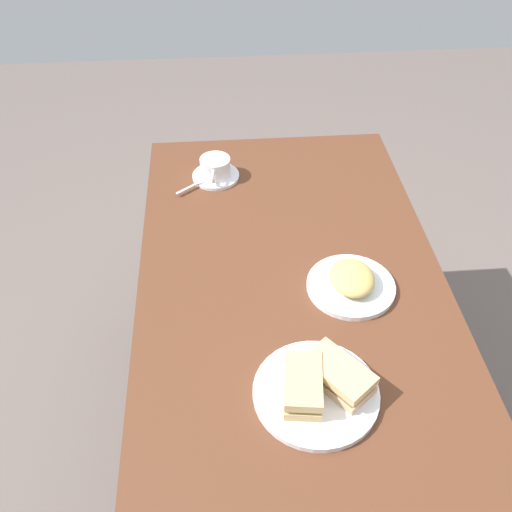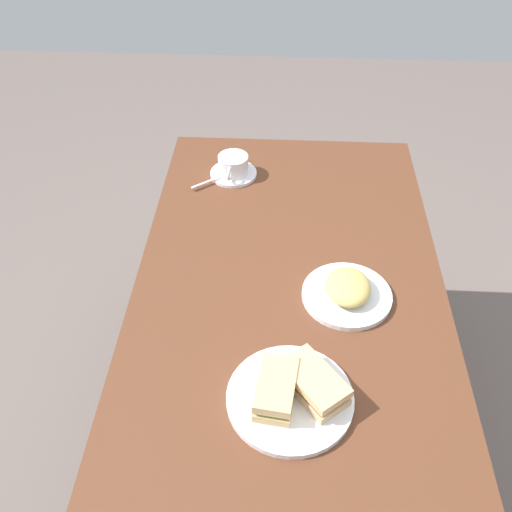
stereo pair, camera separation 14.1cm
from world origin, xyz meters
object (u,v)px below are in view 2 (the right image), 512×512
(sandwich_front, at_px, (276,389))
(sandwich_back, at_px, (314,383))
(sandwich_plate, at_px, (290,398))
(coffee_cup, at_px, (233,164))
(spoon, at_px, (211,180))
(coffee_saucer, at_px, (234,174))
(dining_table, at_px, (288,314))
(side_plate, at_px, (347,295))

(sandwich_front, height_order, sandwich_back, sandwich_front)
(sandwich_plate, relative_size, coffee_cup, 2.21)
(sandwich_plate, height_order, spoon, spoon)
(sandwich_front, xyz_separation_m, coffee_saucer, (0.79, 0.15, -0.04))
(dining_table, height_order, spoon, spoon)
(sandwich_plate, relative_size, spoon, 3.02)
(dining_table, distance_m, side_plate, 0.17)
(coffee_cup, bearing_deg, dining_table, -159.39)
(coffee_saucer, height_order, coffee_cup, coffee_cup)
(sandwich_back, height_order, coffee_cup, coffee_cup)
(sandwich_front, relative_size, spoon, 1.65)
(side_plate, bearing_deg, spoon, 40.20)
(dining_table, relative_size, spoon, 15.96)
(sandwich_front, bearing_deg, dining_table, -4.15)
(sandwich_plate, xyz_separation_m, coffee_cup, (0.78, 0.18, 0.03))
(sandwich_front, distance_m, spoon, 0.77)
(dining_table, bearing_deg, side_plate, -100.84)
(sandwich_front, bearing_deg, coffee_cup, 10.93)
(sandwich_back, relative_size, coffee_saucer, 1.14)
(coffee_cup, bearing_deg, coffee_saucer, -7.80)
(spoon, relative_size, side_plate, 0.40)
(sandwich_back, xyz_separation_m, coffee_saucer, (0.77, 0.23, -0.03))
(spoon, distance_m, side_plate, 0.58)
(sandwich_plate, height_order, sandwich_front, sandwich_front)
(sandwich_back, relative_size, side_plate, 0.75)
(sandwich_front, bearing_deg, spoon, 16.25)
(sandwich_plate, bearing_deg, coffee_cup, 12.95)
(sandwich_back, bearing_deg, dining_table, 9.59)
(sandwich_plate, bearing_deg, spoon, 18.31)
(dining_table, bearing_deg, coffee_saucer, 20.53)
(sandwich_back, bearing_deg, sandwich_plate, 110.87)
(coffee_saucer, xyz_separation_m, spoon, (-0.05, 0.06, 0.01))
(spoon, bearing_deg, side_plate, -139.80)
(coffee_cup, relative_size, spoon, 1.37)
(sandwich_front, relative_size, coffee_saucer, 1.00)
(coffee_cup, bearing_deg, sandwich_front, -169.07)
(dining_table, height_order, sandwich_back, sandwich_back)
(coffee_saucer, relative_size, side_plate, 0.66)
(sandwich_plate, bearing_deg, dining_table, 0.92)
(sandwich_front, xyz_separation_m, side_plate, (0.29, -0.16, -0.03))
(coffee_saucer, bearing_deg, sandwich_front, -169.10)
(coffee_saucer, bearing_deg, sandwich_plate, -167.08)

